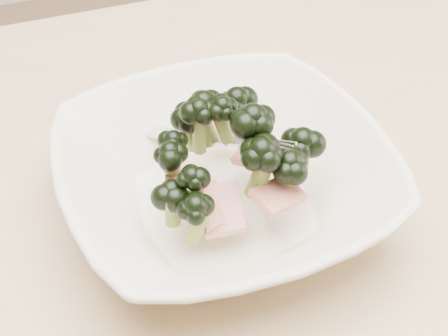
% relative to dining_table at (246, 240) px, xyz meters
% --- Properties ---
extents(dining_table, '(1.20, 0.80, 0.75)m').
position_rel_dining_table_xyz_m(dining_table, '(0.00, 0.00, 0.00)').
color(dining_table, tan).
rests_on(dining_table, ground).
extents(broccoli_dish, '(0.31, 0.31, 0.12)m').
position_rel_dining_table_xyz_m(broccoli_dish, '(-0.04, -0.03, 0.14)').
color(broccoli_dish, beige).
rests_on(broccoli_dish, dining_table).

